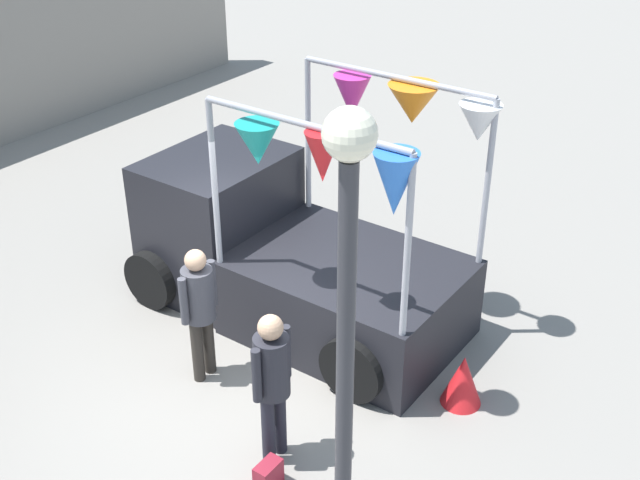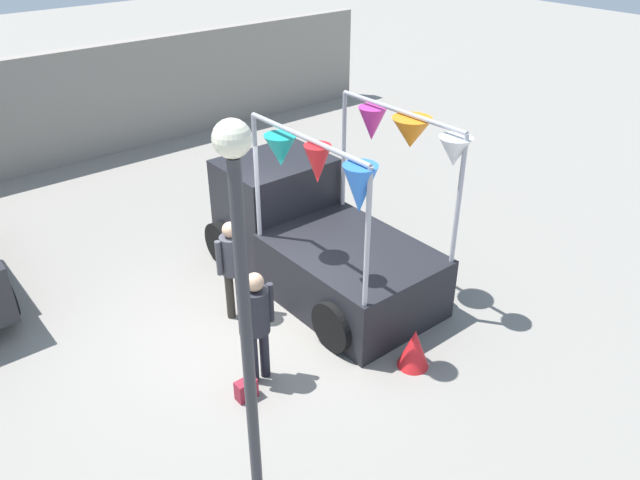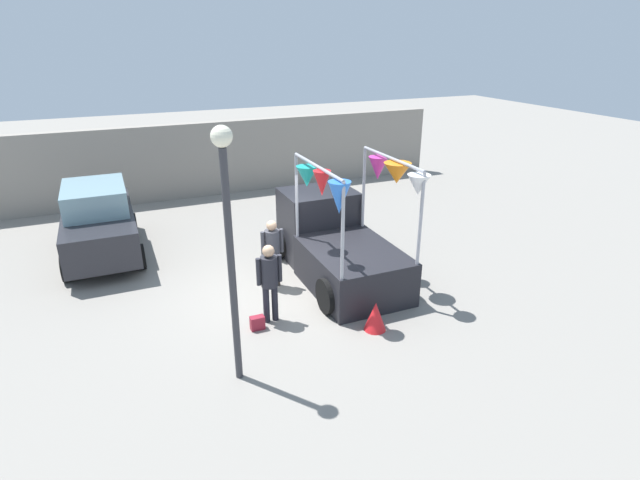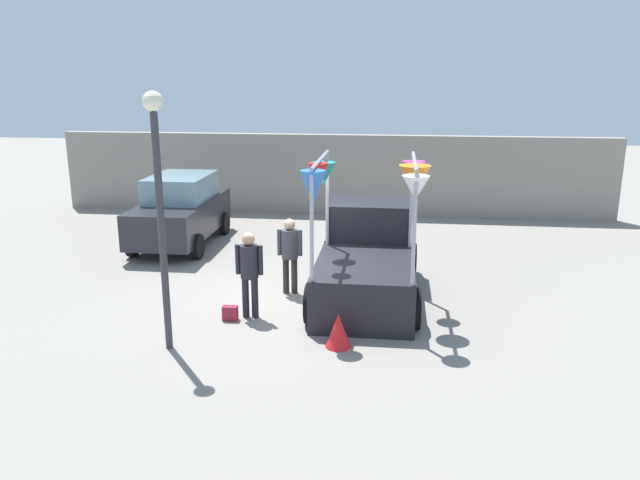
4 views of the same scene
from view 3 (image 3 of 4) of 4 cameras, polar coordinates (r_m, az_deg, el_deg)
name	(u,v)px [view 3 (image 3 of 4)]	position (r m, az deg, el deg)	size (l,w,h in m)	color
ground_plane	(282,292)	(11.43, -4.35, -6.00)	(60.00, 60.00, 0.00)	gray
vendor_truck	(335,239)	(12.03, 1.67, 0.14)	(2.45, 4.07, 3.00)	black
parked_car	(99,221)	(14.15, -23.95, 1.97)	(1.88, 4.00, 1.88)	#26262B
person_customer	(269,276)	(9.92, -5.80, -4.14)	(0.53, 0.34, 1.67)	black
person_vendor	(272,248)	(11.31, -5.46, -0.86)	(0.53, 0.34, 1.62)	#2D2823
handbag	(257,323)	(10.10, -7.17, -9.38)	(0.28, 0.16, 0.28)	maroon
street_lamp	(228,227)	(7.64, -10.44, 1.52)	(0.32, 0.32, 4.27)	#333338
brick_boundary_wall	(205,159)	(18.45, -12.97, 8.96)	(18.00, 0.36, 2.60)	gray
folded_kite_bundle_crimson	(375,316)	(9.99, 6.35, -8.65)	(0.44, 0.44, 0.60)	red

